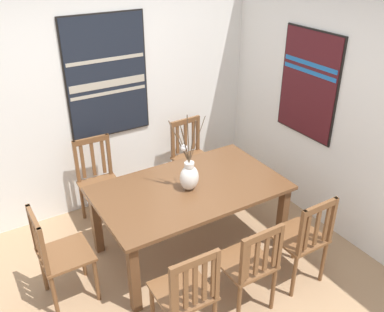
% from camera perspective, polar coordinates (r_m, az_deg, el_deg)
% --- Properties ---
extents(ground_plane, '(6.40, 6.40, 0.03)m').
position_cam_1_polar(ground_plane, '(4.00, -0.23, -18.26)').
color(ground_plane, '#A37F5B').
extents(wall_back, '(6.40, 0.12, 2.70)m').
position_cam_1_polar(wall_back, '(4.72, -12.13, 8.53)').
color(wall_back, silver).
rests_on(wall_back, ground_plane).
extents(wall_side, '(0.12, 6.40, 2.70)m').
position_cam_1_polar(wall_side, '(4.33, 21.46, 5.37)').
color(wall_side, silver).
rests_on(wall_side, ground_plane).
extents(dining_table, '(1.78, 1.06, 0.74)m').
position_cam_1_polar(dining_table, '(4.07, -0.28, -5.33)').
color(dining_table, brown).
rests_on(dining_table, ground_plane).
extents(centerpiece_vase, '(0.28, 0.21, 0.77)m').
position_cam_1_polar(centerpiece_vase, '(3.90, -0.40, -2.62)').
color(centerpiece_vase, silver).
rests_on(centerpiece_vase, dining_table).
extents(chair_0, '(0.44, 0.44, 0.93)m').
position_cam_1_polar(chair_0, '(5.07, -0.03, -0.09)').
color(chair_0, brown).
rests_on(chair_0, ground_plane).
extents(chair_1, '(0.42, 0.42, 0.93)m').
position_cam_1_polar(chair_1, '(3.92, 14.67, -10.66)').
color(chair_1, brown).
rests_on(chair_1, ground_plane).
extents(chair_2, '(0.42, 0.42, 0.93)m').
position_cam_1_polar(chair_2, '(3.80, -17.61, -12.51)').
color(chair_2, brown).
rests_on(chair_2, ground_plane).
extents(chair_3, '(0.43, 0.43, 0.96)m').
position_cam_1_polar(chair_3, '(4.67, -12.46, -3.36)').
color(chair_3, brown).
rests_on(chair_3, ground_plane).
extents(chair_4, '(0.42, 0.42, 0.90)m').
position_cam_1_polar(chair_4, '(3.58, 7.71, -14.26)').
color(chair_4, brown).
rests_on(chair_4, ground_plane).
extents(chair_5, '(0.43, 0.43, 0.93)m').
position_cam_1_polar(chair_5, '(3.31, -0.76, -18.01)').
color(chair_5, brown).
rests_on(chair_5, ground_plane).
extents(painting_on_back_wall, '(0.90, 0.05, 1.31)m').
position_cam_1_polar(painting_on_back_wall, '(4.62, -11.43, 10.42)').
color(painting_on_back_wall, black).
extents(painting_on_side_wall, '(0.05, 0.77, 1.12)m').
position_cam_1_polar(painting_on_side_wall, '(4.59, 15.52, 9.31)').
color(painting_on_side_wall, black).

